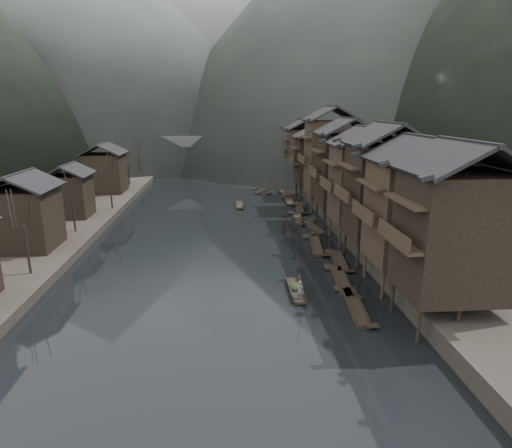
{
  "coord_description": "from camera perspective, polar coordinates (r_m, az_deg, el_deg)",
  "views": [
    {
      "loc": [
        1.1,
        -36.08,
        15.86
      ],
      "look_at": [
        4.54,
        12.35,
        2.5
      ],
      "focal_mm": 30.0,
      "sensor_mm": 36.0,
      "label": 1
    }
  ],
  "objects": [
    {
      "name": "stone_bridge",
      "position": [
        108.61,
        -4.68,
        9.65
      ],
      "size": [
        40.0,
        6.0,
        9.0
      ],
      "color": "#4C4C4F",
      "rests_on": "ground"
    },
    {
      "name": "hero_sampan",
      "position": [
        38.29,
        5.34,
        -8.82
      ],
      "size": [
        1.16,
        5.38,
        0.44
      ],
      "color": "black",
      "rests_on": "water"
    },
    {
      "name": "bare_trees",
      "position": [
        66.0,
        -20.05,
        6.18
      ],
      "size": [
        3.97,
        73.29,
        7.94
      ],
      "color": "black",
      "rests_on": "left_bank"
    },
    {
      "name": "boatman",
      "position": [
        36.15,
        5.88,
        -8.44
      ],
      "size": [
        0.73,
        0.59,
        1.74
      ],
      "primitive_type": "imported",
      "rotation": [
        0.0,
        0.0,
        2.84
      ],
      "color": "slate",
      "rests_on": "hero_sampan"
    },
    {
      "name": "moored_sampans",
      "position": [
        59.8,
        6.47,
        0.11
      ],
      "size": [
        3.34,
        60.35,
        0.47
      ],
      "color": "black",
      "rests_on": "water"
    },
    {
      "name": "hills",
      "position": [
        211.18,
        -2.95,
        26.57
      ],
      "size": [
        320.0,
        380.0,
        130.24
      ],
      "color": "black",
      "rests_on": "ground"
    },
    {
      "name": "water",
      "position": [
        39.42,
        -5.37,
        -8.41
      ],
      "size": [
        300.0,
        300.0,
        0.0
      ],
      "primitive_type": "plane",
      "color": "black",
      "rests_on": "ground"
    },
    {
      "name": "bamboo_pole",
      "position": [
        35.21,
        6.32,
        -4.54
      ],
      "size": [
        1.1,
        2.64,
        3.47
      ],
      "primitive_type": "cylinder",
      "rotation": [
        0.68,
        0.0,
        -0.38
      ],
      "color": "#8C7A51",
      "rests_on": "boatman"
    },
    {
      "name": "cargo_heap",
      "position": [
        38.27,
        5.3,
        -7.86
      ],
      "size": [
        1.19,
        1.55,
        0.71
      ],
      "primitive_type": "ellipsoid",
      "color": "black",
      "rests_on": "hero_sampan"
    },
    {
      "name": "stilt_houses",
      "position": [
        57.9,
        12.33,
        8.14
      ],
      "size": [
        9.0,
        67.6,
        16.19
      ],
      "color": "black",
      "rests_on": "ground"
    },
    {
      "name": "right_bank",
      "position": [
        84.62,
        19.69,
        4.3
      ],
      "size": [
        40.0,
        200.0,
        1.8
      ],
      "primitive_type": "cube",
      "color": "#2D2823",
      "rests_on": "ground"
    },
    {
      "name": "left_houses",
      "position": [
        61.06,
        -24.79,
        4.35
      ],
      "size": [
        8.1,
        53.2,
        8.73
      ],
      "color": "black",
      "rests_on": "left_bank"
    },
    {
      "name": "left_bank",
      "position": [
        85.58,
        -28.98,
        3.18
      ],
      "size": [
        40.0,
        200.0,
        1.2
      ],
      "primitive_type": "cube",
      "color": "#2D2823",
      "rests_on": "ground"
    },
    {
      "name": "midriver_boats",
      "position": [
        76.84,
        -0.51,
        3.63
      ],
      "size": [
        7.03,
        17.72,
        0.45
      ],
      "color": "black",
      "rests_on": "water"
    }
  ]
}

